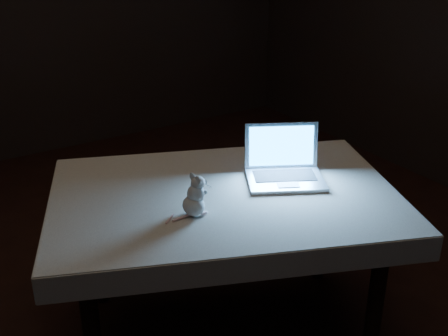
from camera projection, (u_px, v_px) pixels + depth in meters
table at (225, 265)px, 2.37m from camera, size 1.47×1.22×0.68m
tablecloth at (216, 214)px, 2.17m from camera, size 1.64×1.51×0.10m
laptop at (287, 158)px, 2.27m from camera, size 0.40×0.39×0.21m
plush_mouse at (193, 196)px, 2.03m from camera, size 0.16×0.16×0.16m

